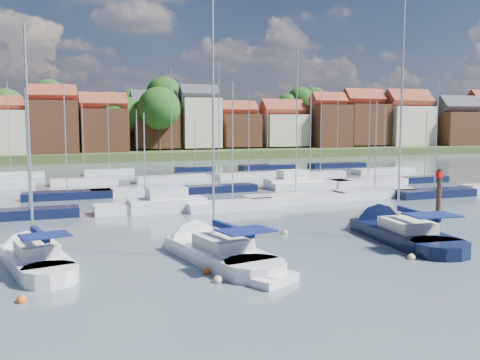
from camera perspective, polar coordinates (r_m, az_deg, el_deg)
name	(u,v)px	position (r m, az deg, el deg)	size (l,w,h in m)	color
ground	(173,185)	(70.36, -7.16, -0.55)	(260.00, 260.00, 0.00)	#485762
sailboat_left	(31,257)	(33.79, -21.37, -7.66)	(5.01, 11.18, 14.75)	white
sailboat_centre	(205,248)	(33.67, -3.75, -7.30)	(5.67, 13.25, 17.39)	white
sailboat_navy	(387,230)	(40.78, 15.45, -5.14)	(5.11, 14.14, 19.04)	black
tender	(275,280)	(27.69, 3.79, -10.57)	(2.82, 2.28, 0.55)	white
timber_piling	(438,215)	(40.77, 20.37, -3.56)	(0.40, 0.40, 7.18)	#4C331E
buoy_a	(22,302)	(26.95, -22.26, -11.99)	(0.47, 0.47, 0.47)	#D85914
buoy_b	(218,282)	(27.95, -2.39, -10.86)	(0.50, 0.50, 0.50)	beige
buoy_c	(206,274)	(29.55, -3.60, -9.93)	(0.41, 0.41, 0.41)	#D85914
buoy_d	(411,259)	(34.04, 17.80, -8.04)	(0.48, 0.48, 0.48)	beige
buoy_e	(285,234)	(39.61, 4.80, -5.77)	(0.48, 0.48, 0.48)	beige
marina_field	(197,185)	(66.12, -4.58, -0.57)	(79.62, 41.41, 15.93)	white
far_shore_town	(107,134)	(161.76, -14.04, 4.73)	(212.46, 90.00, 22.27)	#415229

